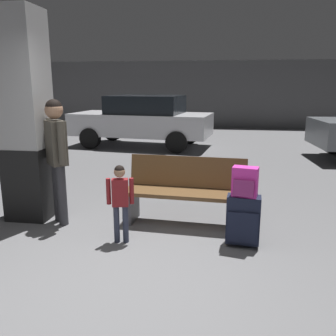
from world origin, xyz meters
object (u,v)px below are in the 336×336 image
object	(u,v)px
adult	(57,148)
child	(120,196)
suitcase	(243,220)
backpack_bright	(245,182)
structural_pillar	(26,119)
parked_car_far	(143,120)
bench	(185,192)

from	to	relation	value
adult	child	bearing A→B (deg)	-26.36
suitcase	backpack_bright	bearing A→B (deg)	-160.69
suitcase	structural_pillar	bearing A→B (deg)	169.36
parked_car_far	adult	bearing A→B (deg)	-87.73
adult	backpack_bright	bearing A→B (deg)	-8.80
structural_pillar	child	xyz separation A→B (m)	(1.48, -0.66, -0.81)
child	parked_car_far	size ratio (longest dim) A/B	0.22
adult	parked_car_far	distance (m)	6.19
suitcase	bench	bearing A→B (deg)	140.24
structural_pillar	child	bearing A→B (deg)	-24.05
suitcase	adult	xyz separation A→B (m)	(-2.40, 0.37, 0.70)
backpack_bright	bench	bearing A→B (deg)	140.19
child	parked_car_far	xyz separation A→B (m)	(-1.23, 6.67, 0.22)
suitcase	backpack_bright	xyz separation A→B (m)	(-0.00, -0.00, 0.45)
adult	parked_car_far	world-z (taller)	adult
structural_pillar	suitcase	world-z (taller)	structural_pillar
suitcase	parked_car_far	size ratio (longest dim) A/B	0.14
structural_pillar	adult	bearing A→B (deg)	-19.24
adult	parked_car_far	xyz separation A→B (m)	(-0.24, 6.18, -0.22)
structural_pillar	suitcase	xyz separation A→B (m)	(2.90, -0.55, -1.07)
bench	structural_pillar	bearing A→B (deg)	-178.26
structural_pillar	bench	size ratio (longest dim) A/B	1.72
structural_pillar	parked_car_far	xyz separation A→B (m)	(0.25, 6.01, -0.59)
child	parked_car_far	distance (m)	6.79
suitcase	child	distance (m)	1.45
structural_pillar	suitcase	bearing A→B (deg)	-10.64
structural_pillar	backpack_bright	bearing A→B (deg)	-10.65
structural_pillar	backpack_bright	world-z (taller)	structural_pillar
suitcase	parked_car_far	xyz separation A→B (m)	(-2.65, 6.56, 0.48)
structural_pillar	child	size ratio (longest dim) A/B	2.97
bench	parked_car_far	xyz separation A→B (m)	(-1.91, 5.95, 0.36)
structural_pillar	adult	world-z (taller)	structural_pillar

